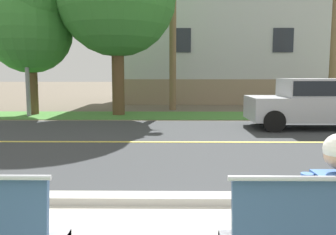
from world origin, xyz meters
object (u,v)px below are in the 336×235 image
object	(u,v)px
streetlamp	(26,8)
shade_tree_far_left	(32,25)
car_silver_far	(319,101)
seated_person_blue	(330,207)

from	to	relation	value
streetlamp	shade_tree_far_left	bearing A→B (deg)	91.31
car_silver_far	shade_tree_far_left	xyz separation A→B (m)	(-10.25, 3.61, 2.82)
seated_person_blue	streetlamp	size ratio (longest dim) A/B	0.17
streetlamp	car_silver_far	bearing A→B (deg)	-16.88
seated_person_blue	shade_tree_far_left	bearing A→B (deg)	119.79
streetlamp	seated_person_blue	bearing A→B (deg)	-59.18
streetlamp	shade_tree_far_left	distance (m)	0.76
shade_tree_far_left	seated_person_blue	bearing A→B (deg)	-60.21
streetlamp	shade_tree_far_left	size ratio (longest dim) A/B	1.32
car_silver_far	streetlamp	xyz separation A→B (m)	(-10.24, 3.11, 3.39)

